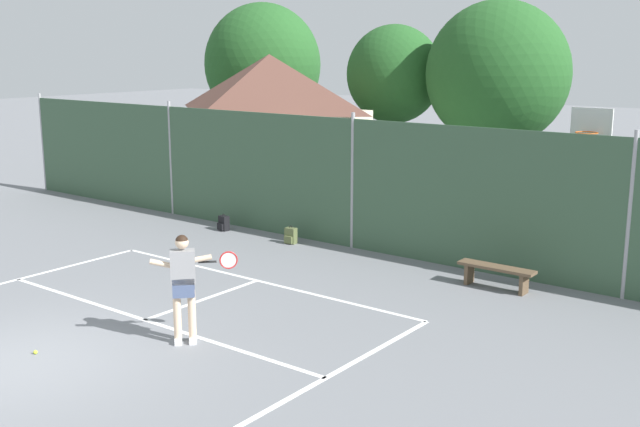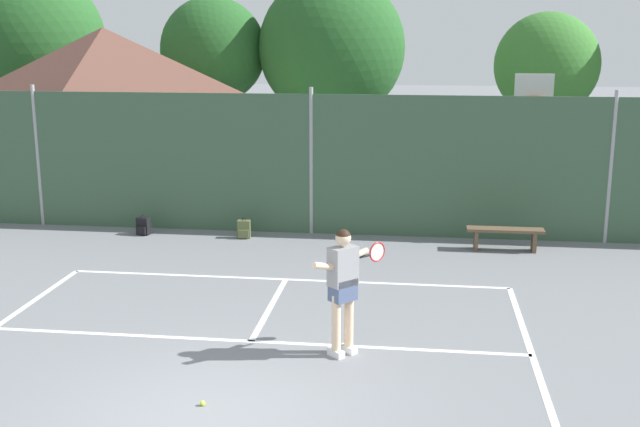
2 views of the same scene
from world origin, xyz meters
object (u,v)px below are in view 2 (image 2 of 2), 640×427
at_px(tennis_ball, 203,403).
at_px(backpack_olive, 244,230).
at_px(tennis_player, 343,280).
at_px(backpack_black, 143,226).
at_px(basketball_hoop, 532,126).
at_px(courtside_bench, 505,234).

relative_size(tennis_ball, backpack_olive, 0.14).
xyz_separation_m(tennis_player, backpack_black, (-5.18, 6.16, -0.92)).
bearing_deg(backpack_black, tennis_player, -49.95).
bearing_deg(backpack_olive, basketball_hoop, 21.27).
bearing_deg(courtside_bench, backpack_black, 177.89).
bearing_deg(tennis_ball, courtside_bench, 60.14).
relative_size(tennis_player, backpack_black, 4.01).
bearing_deg(courtside_bench, backpack_olive, 176.93).
bearing_deg(basketball_hoop, backpack_black, -163.98).
distance_m(tennis_player, backpack_black, 8.10).
xyz_separation_m(basketball_hoop, backpack_black, (-8.82, -2.53, -2.12)).
height_order(backpack_black, backpack_olive, same).
bearing_deg(tennis_player, backpack_olive, 114.74).
xyz_separation_m(basketball_hoop, tennis_ball, (-5.21, -10.51, -2.28)).
bearing_deg(backpack_olive, backpack_black, -179.79).
xyz_separation_m(tennis_player, backpack_olive, (-2.84, 6.17, -0.92)).
bearing_deg(courtside_bench, basketball_hoop, 74.28).
distance_m(basketball_hoop, backpack_black, 9.42).
relative_size(backpack_black, backpack_olive, 1.00).
xyz_separation_m(tennis_player, courtside_bench, (2.84, 5.87, -0.75)).
bearing_deg(tennis_player, backpack_black, 130.05).
bearing_deg(tennis_ball, basketball_hoop, 63.65).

